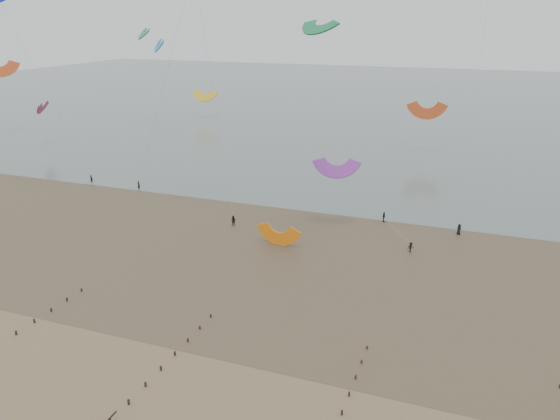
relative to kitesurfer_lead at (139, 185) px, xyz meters
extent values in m
plane|color=brown|center=(31.68, -50.66, -0.89)|extent=(500.00, 500.00, 0.00)
plane|color=#475654|center=(31.68, 149.34, -0.86)|extent=(500.00, 500.00, 0.00)
plane|color=#473A28|center=(31.68, -15.66, -0.88)|extent=(500.00, 500.00, 0.00)
ellipsoid|color=slate|center=(13.68, -28.66, -0.88)|extent=(23.60, 14.36, 0.01)
ellipsoid|color=slate|center=(43.68, -12.66, -0.88)|extent=(33.64, 18.32, 0.01)
ellipsoid|color=slate|center=(-8.32, -10.66, -0.88)|extent=(26.95, 14.22, 0.01)
cube|color=black|center=(17.68, -49.19, -0.66)|extent=(0.16, 0.16, 0.57)
cube|color=black|center=(17.68, -46.56, -0.67)|extent=(0.16, 0.16, 0.54)
cube|color=black|center=(17.68, -43.92, -0.69)|extent=(0.16, 0.16, 0.51)
cube|color=black|center=(17.68, -41.29, -0.70)|extent=(0.16, 0.16, 0.48)
cube|color=black|center=(17.68, -38.66, -0.72)|extent=(0.16, 0.16, 0.45)
cube|color=black|center=(35.68, -54.45, -0.63)|extent=(0.16, 0.16, 0.62)
cube|color=black|center=(35.68, -51.82, -0.65)|extent=(0.16, 0.16, 0.59)
cube|color=black|center=(35.68, -49.19, -0.66)|extent=(0.16, 0.16, 0.57)
cube|color=black|center=(35.68, -46.56, -0.67)|extent=(0.16, 0.16, 0.54)
cube|color=black|center=(35.68, -43.92, -0.69)|extent=(0.16, 0.16, 0.51)
cube|color=black|center=(35.68, -41.29, -0.70)|extent=(0.16, 0.16, 0.48)
cube|color=black|center=(35.68, -38.66, -0.72)|extent=(0.16, 0.16, 0.45)
cube|color=black|center=(53.68, -49.19, -0.66)|extent=(0.16, 0.16, 0.57)
cube|color=black|center=(53.68, -46.56, -0.67)|extent=(0.16, 0.16, 0.54)
cube|color=black|center=(53.68, -43.92, -0.69)|extent=(0.16, 0.16, 0.51)
cube|color=black|center=(53.68, -41.29, -0.70)|extent=(0.16, 0.16, 0.48)
cube|color=black|center=(53.68, -38.66, -0.72)|extent=(0.16, 0.16, 0.45)
cube|color=black|center=(71.68, -38.66, -0.72)|extent=(0.16, 0.16, 0.45)
imported|color=black|center=(0.00, 0.00, 0.00)|extent=(0.76, 0.62, 1.79)
imported|color=black|center=(54.55, -12.19, -0.11)|extent=(1.15, 1.07, 1.56)
imported|color=black|center=(60.74, -2.55, -0.02)|extent=(1.00, 0.98, 1.74)
imported|color=black|center=(25.93, -11.49, -0.02)|extent=(0.90, 0.72, 1.75)
imported|color=black|center=(-11.85, 0.62, -0.04)|extent=(0.65, 0.45, 1.71)
imported|color=black|center=(48.65, -1.08, -0.03)|extent=(0.59, 1.07, 1.74)
camera|label=1|loc=(61.99, -86.99, 31.48)|focal=35.00mm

